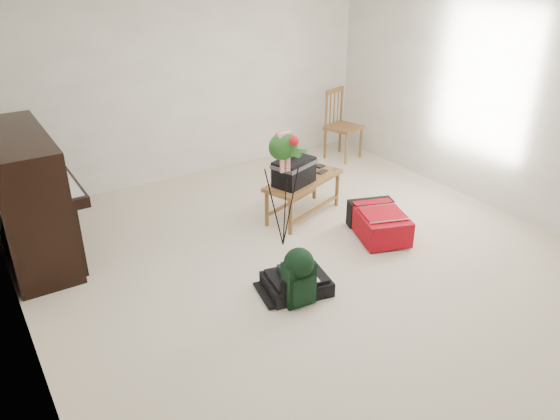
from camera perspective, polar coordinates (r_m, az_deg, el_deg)
floor at (r=5.27m, az=3.63°, el=-5.71°), size 5.00×5.50×0.01m
wall_back at (r=7.05m, az=-9.56°, el=13.32°), size 5.00×0.04×2.50m
wall_left at (r=3.91m, az=-27.10°, el=0.09°), size 0.04×5.50×2.50m
wall_right at (r=6.48m, az=22.58°, el=10.57°), size 0.04×5.50×2.50m
piano at (r=5.65m, az=-24.81°, el=0.95°), size 0.71×1.50×1.25m
bench at (r=5.90m, az=1.51°, el=3.88°), size 1.07×0.71×0.77m
dining_chair at (r=7.78m, az=6.52°, el=8.79°), size 0.52×0.52×0.97m
red_suitcase at (r=5.80m, az=10.00°, el=-1.13°), size 0.66×0.82×0.30m
black_duffel at (r=4.86m, az=1.72°, el=-7.55°), size 0.62×0.53×0.23m
green_backpack at (r=4.59m, az=2.00°, el=-6.70°), size 0.28×0.26×0.52m
flower_stand at (r=5.31m, az=0.34°, el=2.00°), size 0.43×0.43×1.23m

